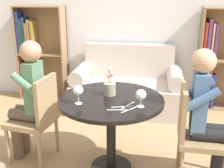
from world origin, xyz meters
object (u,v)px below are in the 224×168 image
Objects in this scene: person_right at (207,115)px; wine_glass_left at (78,91)px; person_left at (28,99)px; flower_vase at (110,88)px; chair_right at (195,131)px; couch at (127,88)px; bookshelf_right at (217,63)px; wine_glass_right at (141,95)px; chair_left at (37,115)px; bookshelf_left at (37,55)px.

person_right is 1.13m from wine_glass_left.
person_left is 0.83m from flower_vase.
wine_glass_left is (-1.02, -0.13, 0.37)m from chair_right.
couch is 1.06× the size of bookshelf_right.
wine_glass_right is at bearing -80.64° from couch.
chair_left is 0.19m from person_left.
person_left is at bearing -179.74° from flower_vase.
couch is 1.73× the size of chair_left.
bookshelf_right reaches higher than couch.
wine_glass_right reaches higher than chair_left.
chair_right is 3.39× the size of flower_vase.
person_right is (-0.43, -1.83, -0.01)m from bookshelf_right.
bookshelf_right is (1.27, 0.27, 0.36)m from couch.
bookshelf_right is 1.62× the size of chair_right.
chair_right is 1.09m from wine_glass_left.
wine_glass_right is at bearing 102.33° from person_right.
couch is 1.35m from bookshelf_right.
bookshelf_right is 2.19m from wine_glass_right.
bookshelf_right reaches higher than person_right.
chair_left is 1.11m from wine_glass_right.
flower_vase is (-0.30, 0.24, -0.03)m from wine_glass_right.
person_left is 8.08× the size of wine_glass_right.
flower_vase is (-0.03, -1.43, 0.51)m from couch.
bookshelf_left is at bearing 130.54° from flower_vase.
flower_vase is (-0.87, 0.13, 0.16)m from person_right.
person_right is 8.05× the size of wine_glass_right.
bookshelf_left is 1.00× the size of bookshelf_right.
wine_glass_left is (-1.10, -0.12, 0.20)m from person_right.
bookshelf_right reaches higher than flower_vase.
wine_glass_left is at bearing -178.44° from wine_glass_right.
flower_vase reaches higher than wine_glass_right.
chair_left is 1.52m from chair_right.
couch is at bearing 160.29° from chair_left.
person_left reaches higher than chair_right.
bookshelf_right is 5.51× the size of flower_vase.
person_left reaches higher than wine_glass_right.
person_left is 1.69m from person_right.
wine_glass_left is at bearing 97.89° from person_right.
couch is at bearing 99.36° from wine_glass_right.
person_left is at bearing -141.10° from bookshelf_right.
chair_right is 1.61m from person_left.
person_left reaches higher than chair_left.
chair_left is at bearing 168.34° from wine_glass_right.
wine_glass_right is at bearing -38.10° from flower_vase.
person_right is at bearing -103.13° from bookshelf_right.
person_right is at bearing 93.98° from chair_left.
couch is 1.74m from chair_right.
couch is at bearing -168.03° from bookshelf_right.
flower_vase is (-0.78, 0.12, 0.32)m from chair_right.
wine_glass_left is at bearing 98.67° from chair_right.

